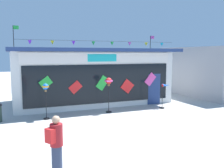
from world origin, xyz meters
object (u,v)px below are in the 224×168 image
at_px(kite_shop_building, 90,75).
at_px(wind_spinner_left, 109,85).
at_px(person_near_camera, 56,145).
at_px(wind_spinner_far_left, 46,92).
at_px(wind_spinner_center_left, 165,91).

height_order(kite_shop_building, wind_spinner_left, kite_shop_building).
bearing_deg(person_near_camera, wind_spinner_far_left, -35.30).
distance_m(wind_spinner_left, wind_spinner_center_left, 3.59).
xyz_separation_m(kite_shop_building, wind_spinner_center_left, (3.53, -3.77, -0.80)).
bearing_deg(wind_spinner_center_left, person_near_camera, -141.08).
xyz_separation_m(wind_spinner_left, person_near_camera, (-4.05, -6.39, -0.70)).
relative_size(wind_spinner_center_left, person_near_camera, 0.89).
height_order(kite_shop_building, person_near_camera, kite_shop_building).
xyz_separation_m(wind_spinner_center_left, person_near_camera, (-7.59, -6.13, -0.15)).
height_order(wind_spinner_left, person_near_camera, wind_spinner_left).
bearing_deg(kite_shop_building, wind_spinner_center_left, -46.92).
bearing_deg(person_near_camera, kite_shop_building, -52.26).
relative_size(wind_spinner_left, wind_spinner_center_left, 1.32).
xyz_separation_m(wind_spinner_far_left, person_near_camera, (-0.58, -6.21, -0.53)).
bearing_deg(wind_spinner_center_left, kite_shop_building, 133.08).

